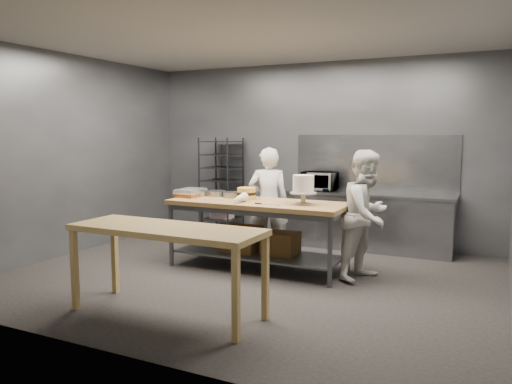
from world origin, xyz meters
TOP-DOWN VIEW (x-y plane):
  - ground at (0.00, 0.00)m, footprint 6.00×6.00m
  - back_wall at (0.00, 2.50)m, footprint 6.00×0.04m
  - work_table at (-0.07, 0.41)m, footprint 2.40×0.90m
  - near_counter at (-0.13, -1.55)m, footprint 2.00×0.70m
  - back_counter at (1.00, 2.18)m, footprint 2.60×0.60m
  - splashback_panel at (1.00, 2.48)m, footprint 2.60×0.02m
  - speed_rack at (-1.61, 2.10)m, footprint 0.62×0.67m
  - chef_behind at (-0.22, 1.07)m, footprint 0.69×0.57m
  - chef_right at (1.36, 0.57)m, footprint 0.83×0.94m
  - microwave at (0.19, 2.18)m, footprint 0.54×0.37m
  - frosted_cake_stand at (0.59, 0.38)m, footprint 0.34×0.34m
  - layer_cake at (-0.30, 0.53)m, footprint 0.26×0.26m
  - cake_pans at (-0.92, 0.60)m, footprint 0.85×0.39m
  - piping_bag at (-0.21, 0.13)m, footprint 0.15×0.39m
  - offset_spatula at (0.14, 0.17)m, footprint 0.36×0.02m
  - pastry_clamshells at (-1.16, 0.44)m, footprint 0.32×0.44m

SIDE VIEW (x-z plane):
  - ground at x=0.00m, z-range 0.00..0.00m
  - back_counter at x=1.00m, z-range 0.00..0.90m
  - work_table at x=-0.07m, z-range 0.11..1.03m
  - chef_right at x=1.36m, z-range 0.00..1.62m
  - chef_behind at x=-0.22m, z-range 0.00..1.62m
  - near_counter at x=-0.13m, z-range 0.36..1.26m
  - speed_rack at x=-1.61m, z-range -0.02..1.73m
  - offset_spatula at x=0.14m, z-range 0.92..0.93m
  - cake_pans at x=-0.92m, z-range 0.92..0.99m
  - pastry_clamshells at x=-1.16m, z-range 0.92..1.03m
  - piping_bag at x=-0.21m, z-range 0.92..1.04m
  - layer_cake at x=-0.30m, z-range 0.92..1.08m
  - microwave at x=0.19m, z-range 0.90..1.20m
  - frosted_cake_stand at x=0.59m, z-range 0.97..1.35m
  - splashback_panel at x=1.00m, z-range 0.90..1.80m
  - back_wall at x=0.00m, z-range 0.00..3.00m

